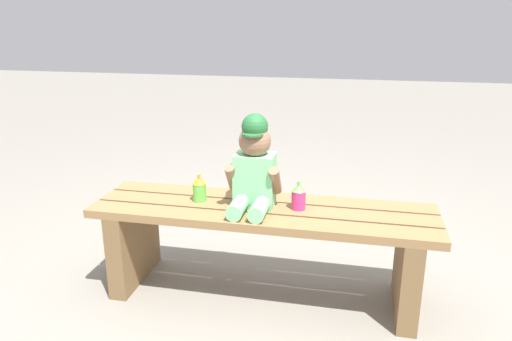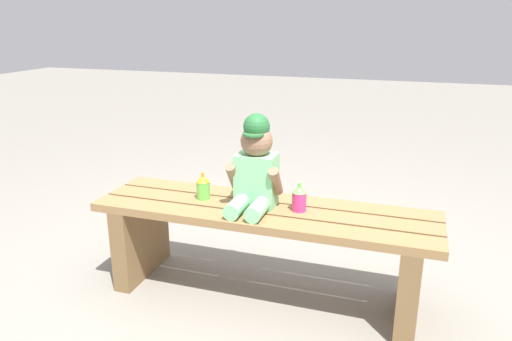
{
  "view_description": "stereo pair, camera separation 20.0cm",
  "coord_description": "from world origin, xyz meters",
  "px_view_note": "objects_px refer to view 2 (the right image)",
  "views": [
    {
      "loc": [
        0.39,
        -1.91,
        1.21
      ],
      "look_at": [
        -0.02,
        -0.05,
        0.6
      ],
      "focal_mm": 34.13,
      "sensor_mm": 36.0,
      "label": 1
    },
    {
      "loc": [
        0.58,
        -1.86,
        1.21
      ],
      "look_at": [
        -0.02,
        -0.05,
        0.6
      ],
      "focal_mm": 34.13,
      "sensor_mm": 36.0,
      "label": 2
    }
  ],
  "objects_px": {
    "park_bench": "(264,236)",
    "sippy_cup_right": "(299,198)",
    "sippy_cup_left": "(203,187)",
    "child_figure": "(255,168)"
  },
  "relations": [
    {
      "from": "sippy_cup_left",
      "to": "park_bench",
      "type": "bearing_deg",
      "value": -2.34
    },
    {
      "from": "sippy_cup_left",
      "to": "sippy_cup_right",
      "type": "height_order",
      "value": "same"
    },
    {
      "from": "park_bench",
      "to": "child_figure",
      "type": "distance_m",
      "value": 0.32
    },
    {
      "from": "park_bench",
      "to": "sippy_cup_right",
      "type": "height_order",
      "value": "sippy_cup_right"
    },
    {
      "from": "park_bench",
      "to": "sippy_cup_right",
      "type": "xyz_separation_m",
      "value": [
        0.15,
        0.01,
        0.19
      ]
    },
    {
      "from": "park_bench",
      "to": "sippy_cup_right",
      "type": "relative_size",
      "value": 11.93
    },
    {
      "from": "sippy_cup_left",
      "to": "child_figure",
      "type": "bearing_deg",
      "value": -3.25
    },
    {
      "from": "child_figure",
      "to": "sippy_cup_right",
      "type": "relative_size",
      "value": 3.26
    },
    {
      "from": "child_figure",
      "to": "park_bench",
      "type": "bearing_deg",
      "value": 3.6
    },
    {
      "from": "park_bench",
      "to": "sippy_cup_right",
      "type": "distance_m",
      "value": 0.25
    }
  ]
}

